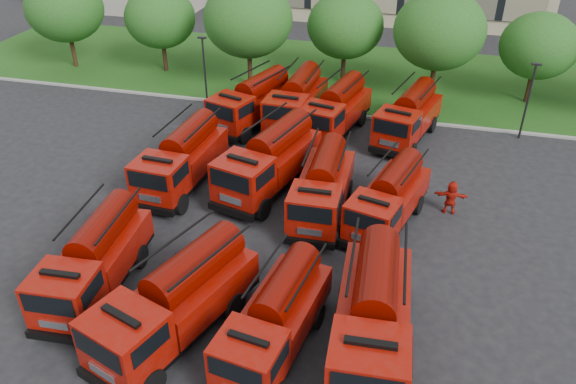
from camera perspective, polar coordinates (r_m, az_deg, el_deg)
name	(u,v)px	position (r m, az deg, el deg)	size (l,w,h in m)	color
ground	(275,272)	(25.84, -1.36, -8.17)	(140.00, 140.00, 0.00)	black
lawn	(358,75)	(48.23, 7.14, 11.68)	(70.00, 16.00, 0.12)	#224311
curb	(342,114)	(40.79, 5.47, 7.89)	(70.00, 0.30, 0.14)	gray
tree_0	(64,8)	(51.79, -21.76, 16.93)	(6.30, 6.30, 7.70)	#382314
tree_1	(160,18)	(48.67, -12.87, 16.89)	(5.71, 5.71, 6.98)	#382314
tree_2	(248,19)	(44.11, -4.08, 17.12)	(6.72, 6.72, 8.22)	#382314
tree_3	(345,25)	(45.06, 5.85, 16.48)	(5.88, 5.88, 7.19)	#382314
tree_4	(439,30)	(43.00, 15.13, 15.56)	(6.55, 6.55, 8.01)	#382314
tree_5	(539,46)	(44.83, 24.14, 13.39)	(5.46, 5.46, 6.68)	#382314
lamp_post_0	(204,67)	(41.67, -8.49, 12.41)	(0.60, 0.25, 5.11)	black
lamp_post_1	(529,97)	(39.22, 23.25, 8.86)	(0.60, 0.25, 5.11)	black
fire_truck_0	(95,259)	(25.35, -19.05, -6.49)	(2.99, 7.24, 3.22)	black
fire_truck_1	(176,300)	(22.33, -11.30, -10.76)	(4.91, 8.01, 3.45)	black
fire_truck_2	(276,319)	(21.53, -1.26, -12.73)	(3.24, 6.93, 3.03)	black
fire_truck_3	(373,316)	(21.52, 8.62, -12.31)	(3.20, 7.88, 3.52)	black
fire_truck_4	(182,159)	(31.82, -10.73, 3.35)	(3.08, 7.52, 3.36)	black
fire_truck_5	(269,160)	(30.93, -1.90, 3.26)	(4.60, 8.21, 3.55)	black
fire_truck_6	(323,187)	(28.87, 3.54, 0.54)	(2.74, 7.13, 3.22)	black
fire_truck_7	(389,198)	(28.50, 10.21, -0.64)	(3.94, 7.03, 3.04)	black
fire_truck_8	(253,102)	(38.60, -3.58, 9.13)	(4.65, 7.71, 3.33)	black
fire_truck_9	(297,101)	(38.60, 0.89, 9.27)	(3.08, 7.66, 3.43)	black
fire_truck_10	(336,109)	(37.51, 4.88, 8.35)	(4.02, 7.62, 3.30)	black
fire_truck_11	(409,116)	(37.34, 12.15, 7.58)	(4.16, 7.55, 3.27)	black
firefighter_3	(382,306)	(24.55, 9.58, -11.33)	(1.08, 0.56, 1.67)	black
firefighter_4	(183,280)	(25.90, -10.67, -8.74)	(0.76, 0.50, 1.56)	black
firefighter_5	(448,212)	(30.92, 15.96, -2.00)	(1.73, 0.75, 1.86)	#AC180D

